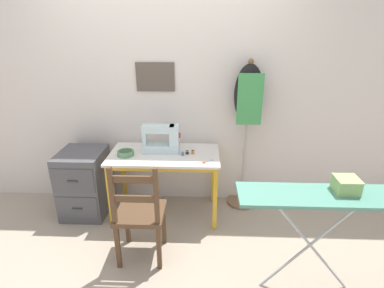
{
  "coord_description": "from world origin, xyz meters",
  "views": [
    {
      "loc": [
        0.39,
        -2.46,
        1.89
      ],
      "look_at": [
        0.28,
        0.27,
        0.82
      ],
      "focal_mm": 28.0,
      "sensor_mm": 36.0,
      "label": 1
    }
  ],
  "objects_px": {
    "thread_spool_far_edge": "(193,152)",
    "ironing_board": "(318,201)",
    "scissors": "(206,162)",
    "thread_spool_mid_table": "(187,152)",
    "sewing_machine": "(163,140)",
    "filing_cabinet": "(85,183)",
    "dress_form": "(248,105)",
    "fabric_bowl": "(126,153)",
    "storage_box": "(346,185)",
    "thread_spool_near_machine": "(183,154)",
    "wooden_chair": "(140,214)"
  },
  "relations": [
    {
      "from": "scissors",
      "to": "storage_box",
      "type": "distance_m",
      "value": 1.21
    },
    {
      "from": "ironing_board",
      "to": "thread_spool_near_machine",
      "type": "bearing_deg",
      "value": 137.66
    },
    {
      "from": "wooden_chair",
      "to": "dress_form",
      "type": "height_order",
      "value": "dress_form"
    },
    {
      "from": "thread_spool_far_edge",
      "to": "ironing_board",
      "type": "xyz_separation_m",
      "value": [
        0.9,
        -0.96,
        0.06
      ]
    },
    {
      "from": "thread_spool_near_machine",
      "to": "ironing_board",
      "type": "relative_size",
      "value": 0.04
    },
    {
      "from": "dress_form",
      "to": "ironing_board",
      "type": "bearing_deg",
      "value": -73.69
    },
    {
      "from": "dress_form",
      "to": "thread_spool_far_edge",
      "type": "bearing_deg",
      "value": -157.8
    },
    {
      "from": "fabric_bowl",
      "to": "wooden_chair",
      "type": "height_order",
      "value": "wooden_chair"
    },
    {
      "from": "thread_spool_far_edge",
      "to": "scissors",
      "type": "bearing_deg",
      "value": -55.32
    },
    {
      "from": "fabric_bowl",
      "to": "dress_form",
      "type": "height_order",
      "value": "dress_form"
    },
    {
      "from": "sewing_machine",
      "to": "thread_spool_far_edge",
      "type": "relative_size",
      "value": 9.83
    },
    {
      "from": "sewing_machine",
      "to": "filing_cabinet",
      "type": "relative_size",
      "value": 0.54
    },
    {
      "from": "filing_cabinet",
      "to": "fabric_bowl",
      "type": "bearing_deg",
      "value": -6.14
    },
    {
      "from": "fabric_bowl",
      "to": "thread_spool_far_edge",
      "type": "height_order",
      "value": "fabric_bowl"
    },
    {
      "from": "ironing_board",
      "to": "storage_box",
      "type": "xyz_separation_m",
      "value": [
        0.19,
        0.04,
        0.1
      ]
    },
    {
      "from": "thread_spool_mid_table",
      "to": "thread_spool_near_machine",
      "type": "bearing_deg",
      "value": -133.26
    },
    {
      "from": "scissors",
      "to": "dress_form",
      "type": "bearing_deg",
      "value": 44.98
    },
    {
      "from": "thread_spool_near_machine",
      "to": "thread_spool_far_edge",
      "type": "xyz_separation_m",
      "value": [
        0.1,
        0.05,
        -0.0
      ]
    },
    {
      "from": "thread_spool_mid_table",
      "to": "wooden_chair",
      "type": "distance_m",
      "value": 0.81
    },
    {
      "from": "thread_spool_near_machine",
      "to": "filing_cabinet",
      "type": "relative_size",
      "value": 0.06
    },
    {
      "from": "thread_spool_mid_table",
      "to": "dress_form",
      "type": "distance_m",
      "value": 0.78
    },
    {
      "from": "thread_spool_near_machine",
      "to": "filing_cabinet",
      "type": "bearing_deg",
      "value": 177.5
    },
    {
      "from": "scissors",
      "to": "thread_spool_mid_table",
      "type": "height_order",
      "value": "thread_spool_mid_table"
    },
    {
      "from": "thread_spool_far_edge",
      "to": "storage_box",
      "type": "distance_m",
      "value": 1.43
    },
    {
      "from": "fabric_bowl",
      "to": "wooden_chair",
      "type": "distance_m",
      "value": 0.73
    },
    {
      "from": "sewing_machine",
      "to": "thread_spool_near_machine",
      "type": "relative_size",
      "value": 9.77
    },
    {
      "from": "thread_spool_near_machine",
      "to": "ironing_board",
      "type": "distance_m",
      "value": 1.35
    },
    {
      "from": "scissors",
      "to": "thread_spool_mid_table",
      "type": "bearing_deg",
      "value": 135.3
    },
    {
      "from": "scissors",
      "to": "thread_spool_near_machine",
      "type": "xyz_separation_m",
      "value": [
        -0.23,
        0.14,
        0.02
      ]
    },
    {
      "from": "thread_spool_near_machine",
      "to": "dress_form",
      "type": "bearing_deg",
      "value": 23.03
    },
    {
      "from": "thread_spool_mid_table",
      "to": "storage_box",
      "type": "xyz_separation_m",
      "value": [
        1.14,
        -0.91,
        0.17
      ]
    },
    {
      "from": "fabric_bowl",
      "to": "ironing_board",
      "type": "xyz_separation_m",
      "value": [
        1.56,
        -0.9,
        0.06
      ]
    },
    {
      "from": "sewing_machine",
      "to": "filing_cabinet",
      "type": "xyz_separation_m",
      "value": [
        -0.85,
        -0.05,
        -0.48
      ]
    },
    {
      "from": "scissors",
      "to": "thread_spool_far_edge",
      "type": "height_order",
      "value": "thread_spool_far_edge"
    },
    {
      "from": "sewing_machine",
      "to": "thread_spool_near_machine",
      "type": "bearing_deg",
      "value": -25.01
    },
    {
      "from": "thread_spool_far_edge",
      "to": "filing_cabinet",
      "type": "xyz_separation_m",
      "value": [
        -1.15,
        -0.01,
        -0.37
      ]
    },
    {
      "from": "ironing_board",
      "to": "storage_box",
      "type": "height_order",
      "value": "storage_box"
    },
    {
      "from": "wooden_chair",
      "to": "dress_form",
      "type": "xyz_separation_m",
      "value": [
        0.97,
        0.9,
        0.72
      ]
    },
    {
      "from": "dress_form",
      "to": "ironing_board",
      "type": "height_order",
      "value": "dress_form"
    },
    {
      "from": "scissors",
      "to": "thread_spool_near_machine",
      "type": "relative_size",
      "value": 3.08
    },
    {
      "from": "fabric_bowl",
      "to": "wooden_chair",
      "type": "relative_size",
      "value": 0.18
    },
    {
      "from": "wooden_chair",
      "to": "filing_cabinet",
      "type": "bearing_deg",
      "value": 137.49
    },
    {
      "from": "fabric_bowl",
      "to": "storage_box",
      "type": "height_order",
      "value": "storage_box"
    },
    {
      "from": "dress_form",
      "to": "sewing_machine",
      "type": "bearing_deg",
      "value": -168.0
    },
    {
      "from": "scissors",
      "to": "thread_spool_near_machine",
      "type": "height_order",
      "value": "thread_spool_near_machine"
    },
    {
      "from": "filing_cabinet",
      "to": "dress_form",
      "type": "height_order",
      "value": "dress_form"
    },
    {
      "from": "thread_spool_near_machine",
      "to": "wooden_chair",
      "type": "relative_size",
      "value": 0.04
    },
    {
      "from": "thread_spool_mid_table",
      "to": "ironing_board",
      "type": "distance_m",
      "value": 1.35
    },
    {
      "from": "sewing_machine",
      "to": "dress_form",
      "type": "xyz_separation_m",
      "value": [
        0.85,
        0.18,
        0.32
      ]
    },
    {
      "from": "thread_spool_near_machine",
      "to": "wooden_chair",
      "type": "height_order",
      "value": "wooden_chair"
    }
  ]
}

